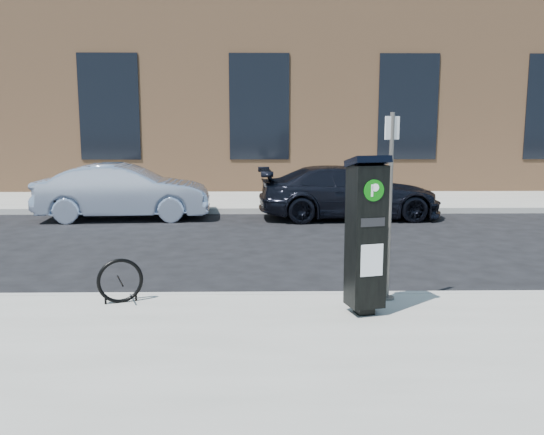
{
  "coord_description": "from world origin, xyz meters",
  "views": [
    {
      "loc": [
        0.09,
        -7.58,
        2.42
      ],
      "look_at": [
        0.23,
        0.5,
        1.11
      ],
      "focal_mm": 38.0,
      "sensor_mm": 36.0,
      "label": 1
    }
  ],
  "objects_px": {
    "car_dark": "(349,192)",
    "car_silver": "(124,192)",
    "parking_kiosk": "(366,234)",
    "sign_pole": "(390,209)",
    "bike_rack": "(120,281)"
  },
  "relations": [
    {
      "from": "bike_rack",
      "to": "car_silver",
      "type": "relative_size",
      "value": 0.14
    },
    {
      "from": "sign_pole",
      "to": "car_dark",
      "type": "xyz_separation_m",
      "value": [
        0.62,
        7.51,
        -0.67
      ]
    },
    {
      "from": "parking_kiosk",
      "to": "car_silver",
      "type": "distance_m",
      "value": 9.38
    },
    {
      "from": "car_silver",
      "to": "parking_kiosk",
      "type": "bearing_deg",
      "value": -153.17
    },
    {
      "from": "sign_pole",
      "to": "car_silver",
      "type": "height_order",
      "value": "sign_pole"
    },
    {
      "from": "parking_kiosk",
      "to": "car_dark",
      "type": "relative_size",
      "value": 0.41
    },
    {
      "from": "car_silver",
      "to": "car_dark",
      "type": "relative_size",
      "value": 0.92
    },
    {
      "from": "sign_pole",
      "to": "car_dark",
      "type": "height_order",
      "value": "sign_pole"
    },
    {
      "from": "parking_kiosk",
      "to": "bike_rack",
      "type": "distance_m",
      "value": 3.18
    },
    {
      "from": "car_silver",
      "to": "car_dark",
      "type": "height_order",
      "value": "car_silver"
    },
    {
      "from": "car_silver",
      "to": "car_dark",
      "type": "distance_m",
      "value": 5.81
    },
    {
      "from": "sign_pole",
      "to": "car_silver",
      "type": "distance_m",
      "value": 9.12
    },
    {
      "from": "car_dark",
      "to": "car_silver",
      "type": "bearing_deg",
      "value": 87.46
    },
    {
      "from": "parking_kiosk",
      "to": "car_dark",
      "type": "xyz_separation_m",
      "value": [
        1.03,
        8.09,
        -0.45
      ]
    },
    {
      "from": "bike_rack",
      "to": "car_silver",
      "type": "bearing_deg",
      "value": 81.83
    }
  ]
}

